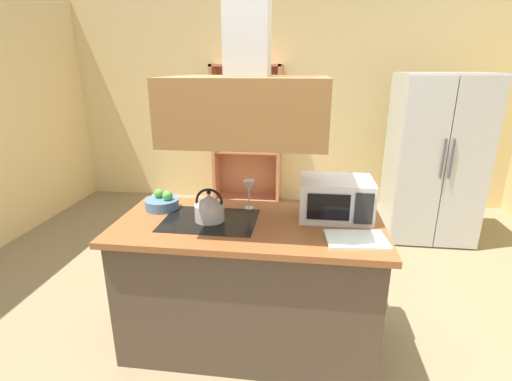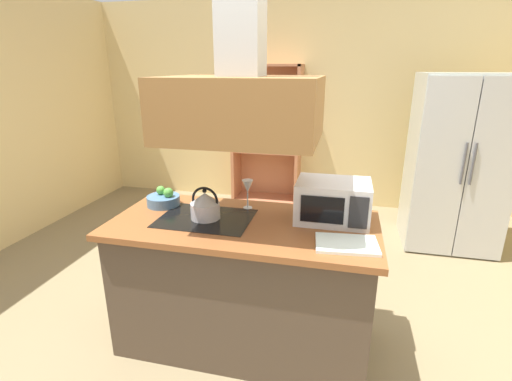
% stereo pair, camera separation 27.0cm
% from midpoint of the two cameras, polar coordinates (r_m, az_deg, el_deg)
% --- Properties ---
extents(ground_plane, '(7.80, 7.80, 0.00)m').
position_cam_midpoint_polar(ground_plane, '(2.92, -1.87, -20.93)').
color(ground_plane, '#857453').
extents(wall_back, '(6.00, 0.12, 2.70)m').
position_cam_midpoint_polar(wall_back, '(5.27, 3.33, 12.83)').
color(wall_back, '#E3C885').
rests_on(wall_back, ground).
extents(kitchen_island, '(1.70, 0.82, 0.90)m').
position_cam_midpoint_polar(kitchen_island, '(2.62, -4.06, -13.92)').
color(kitchen_island, '#4C3D2F').
rests_on(kitchen_island, ground).
extents(range_hood, '(0.90, 0.70, 1.27)m').
position_cam_midpoint_polar(range_hood, '(2.22, -4.82, 15.25)').
color(range_hood, olive).
extents(refrigerator, '(0.90, 0.77, 1.79)m').
position_cam_midpoint_polar(refrigerator, '(4.47, 23.77, 4.42)').
color(refrigerator, '#B9C1B7').
rests_on(refrigerator, ground).
extents(dish_cabinet, '(0.91, 0.40, 1.88)m').
position_cam_midpoint_polar(dish_cabinet, '(5.19, -2.79, 7.04)').
color(dish_cabinet, '#BB704C').
rests_on(dish_cabinet, ground).
extents(kettle, '(0.19, 0.19, 0.21)m').
position_cam_midpoint_polar(kettle, '(2.44, -10.24, -2.57)').
color(kettle, '#BDB9C0').
rests_on(kettle, kitchen_island).
extents(cutting_board, '(0.36, 0.27, 0.02)m').
position_cam_midpoint_polar(cutting_board, '(2.20, 11.56, -7.37)').
color(cutting_board, white).
rests_on(cutting_board, kitchen_island).
extents(microwave, '(0.46, 0.35, 0.26)m').
position_cam_midpoint_polar(microwave, '(2.48, 8.95, -1.23)').
color(microwave, silver).
rests_on(microwave, kitchen_island).
extents(wine_glass_on_counter, '(0.08, 0.08, 0.21)m').
position_cam_midpoint_polar(wine_glass_on_counter, '(2.59, -4.05, 0.37)').
color(wine_glass_on_counter, silver).
rests_on(wine_glass_on_counter, kitchen_island).
extents(fruit_bowl, '(0.23, 0.23, 0.14)m').
position_cam_midpoint_polar(fruit_bowl, '(2.73, -16.76, -1.82)').
color(fruit_bowl, '#4C7299').
rests_on(fruit_bowl, kitchen_island).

